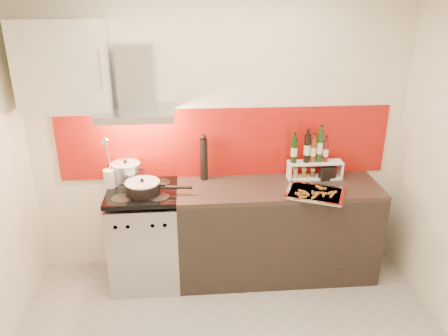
{
  "coord_description": "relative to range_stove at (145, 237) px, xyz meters",
  "views": [
    {
      "loc": [
        -0.28,
        -2.36,
        2.5
      ],
      "look_at": [
        0.0,
        0.95,
        1.15
      ],
      "focal_mm": 35.0,
      "sensor_mm": 36.0,
      "label": 1
    }
  ],
  "objects": [
    {
      "name": "counter",
      "position": [
        1.2,
        0.0,
        0.01
      ],
      "size": [
        1.8,
        0.6,
        0.9
      ],
      "color": "black",
      "rests_on": "ground"
    },
    {
      "name": "back_wall",
      "position": [
        0.7,
        0.3,
        0.86
      ],
      "size": [
        3.4,
        0.02,
        2.6
      ],
      "primitive_type": "cube",
      "color": "silver",
      "rests_on": "ground"
    },
    {
      "name": "range_stove",
      "position": [
        0.0,
        0.0,
        0.0
      ],
      "size": [
        0.6,
        0.6,
        0.91
      ],
      "color": "#B7B7BA",
      "rests_on": "ground"
    },
    {
      "name": "stock_pot",
      "position": [
        -0.15,
        0.17,
        0.56
      ],
      "size": [
        0.26,
        0.26,
        0.22
      ],
      "color": "#B7B7BA",
      "rests_on": "range_stove"
    },
    {
      "name": "utensil_jar",
      "position": [
        -0.28,
        0.08,
        0.6
      ],
      "size": [
        0.1,
        0.15,
        0.49
      ],
      "color": "silver",
      "rests_on": "range_stove"
    },
    {
      "name": "step_shelf",
      "position": [
        1.53,
        0.15,
        0.64
      ],
      "size": [
        0.5,
        0.14,
        0.46
      ],
      "color": "white",
      "rests_on": "counter"
    },
    {
      "name": "range_hood",
      "position": [
        0.0,
        0.14,
        1.3
      ],
      "size": [
        0.62,
        0.5,
        0.61
      ],
      "color": "#B7B7BA",
      "rests_on": "back_wall"
    },
    {
      "name": "pepper_mill",
      "position": [
        0.55,
        0.21,
        0.67
      ],
      "size": [
        0.07,
        0.07,
        0.43
      ],
      "color": "black",
      "rests_on": "counter"
    },
    {
      "name": "upper_cabinet",
      "position": [
        -0.55,
        0.13,
        1.51
      ],
      "size": [
        0.7,
        0.35,
        0.72
      ],
      "primitive_type": "cube",
      "color": "beige",
      "rests_on": "back_wall"
    },
    {
      "name": "caddy_box",
      "position": [
        1.67,
        0.11,
        0.52
      ],
      "size": [
        0.16,
        0.09,
        0.12
      ],
      "primitive_type": "cube",
      "rotation": [
        0.0,
        0.0,
        0.21
      ],
      "color": "black",
      "rests_on": "counter"
    },
    {
      "name": "baking_tray",
      "position": [
        1.47,
        -0.2,
        0.47
      ],
      "size": [
        0.59,
        0.53,
        0.03
      ],
      "color": "silver",
      "rests_on": "counter"
    },
    {
      "name": "backsplash",
      "position": [
        0.75,
        0.29,
        0.78
      ],
      "size": [
        3.0,
        0.02,
        0.64
      ],
      "primitive_type": "cube",
      "color": "maroon",
      "rests_on": "back_wall"
    },
    {
      "name": "saute_pan",
      "position": [
        0.02,
        -0.06,
        0.52
      ],
      "size": [
        0.57,
        0.29,
        0.14
      ],
      "color": "black",
      "rests_on": "range_stove"
    }
  ]
}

